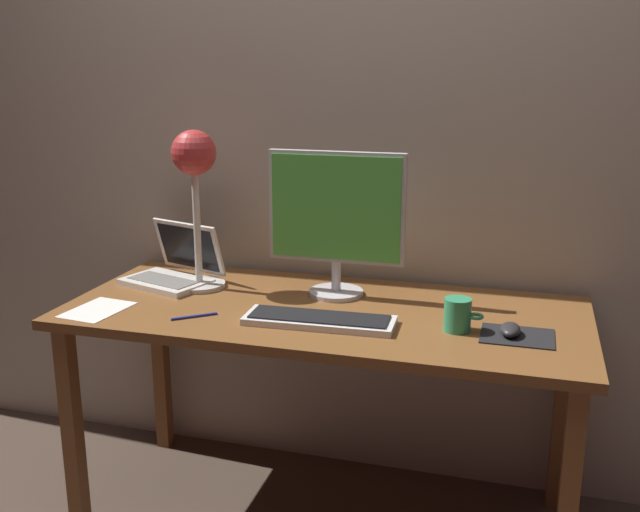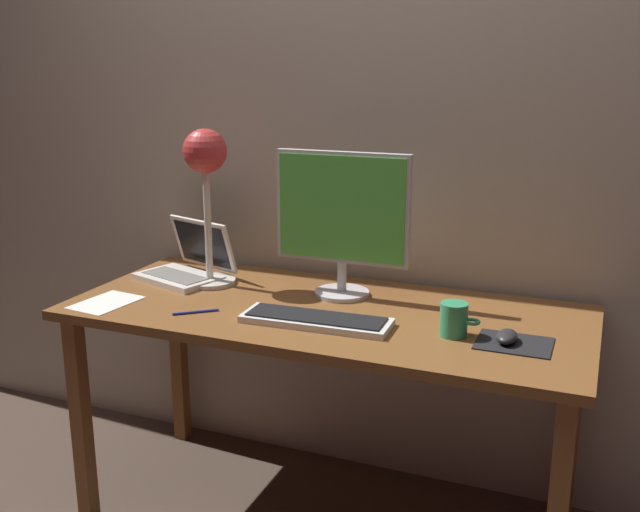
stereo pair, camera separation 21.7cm
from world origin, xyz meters
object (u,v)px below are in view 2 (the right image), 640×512
at_px(laptop, 190,261).
at_px(pen, 196,312).
at_px(monitor, 343,216).
at_px(coffee_mug, 454,319).
at_px(keyboard_main, 316,320).
at_px(mouse, 507,336).
at_px(desk_lamp, 206,171).

height_order(laptop, pen, laptop).
distance_m(monitor, coffee_mug, 0.52).
bearing_deg(keyboard_main, monitor, 94.66).
distance_m(keyboard_main, laptop, 0.66).
distance_m(keyboard_main, mouse, 0.54).
relative_size(monitor, laptop, 1.36).
bearing_deg(laptop, pen, -56.14).
height_order(keyboard_main, desk_lamp, desk_lamp).
xyz_separation_m(monitor, keyboard_main, (0.02, -0.28, -0.25)).
height_order(desk_lamp, mouse, desk_lamp).
bearing_deg(desk_lamp, keyboard_main, -25.62).
xyz_separation_m(desk_lamp, coffee_mug, (0.88, -0.18, -0.34)).
distance_m(mouse, coffee_mug, 0.15).
xyz_separation_m(monitor, coffee_mug, (0.42, -0.22, -0.22)).
height_order(mouse, coffee_mug, coffee_mug).
distance_m(monitor, mouse, 0.65).
distance_m(monitor, laptop, 0.61).
bearing_deg(desk_lamp, monitor, 5.35).
relative_size(monitor, desk_lamp, 0.89).
height_order(laptop, mouse, laptop).
xyz_separation_m(keyboard_main, desk_lamp, (-0.49, 0.24, 0.38)).
distance_m(desk_lamp, pen, 0.49).
bearing_deg(monitor, pen, -136.72).
relative_size(laptop, pen, 2.47).
bearing_deg(coffee_mug, mouse, -1.63).
distance_m(laptop, pen, 0.40).
distance_m(monitor, pen, 0.55).
xyz_separation_m(keyboard_main, coffee_mug, (0.39, 0.06, 0.04)).
relative_size(laptop, mouse, 3.60).
relative_size(monitor, coffee_mug, 4.17).
height_order(keyboard_main, pen, keyboard_main).
height_order(monitor, laptop, monitor).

